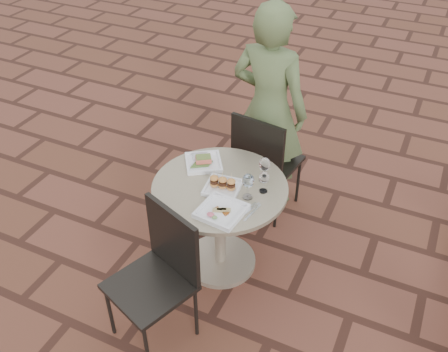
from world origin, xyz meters
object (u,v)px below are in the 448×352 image
at_px(plate_salmon, 203,162).
at_px(chair_near, 161,267).
at_px(cafe_table, 220,214).
at_px(diner, 269,110).
at_px(plate_sliders, 223,185).
at_px(plate_tuna, 221,211).
at_px(chair_far, 263,158).

bearing_deg(plate_salmon, chair_near, -81.14).
height_order(cafe_table, diner, diner).
bearing_deg(chair_near, diner, 107.48).
bearing_deg(plate_sliders, diner, 91.80).
distance_m(diner, plate_salmon, 0.73).
height_order(diner, plate_sliders, diner).
xyz_separation_m(chair_near, plate_sliders, (0.11, 0.62, 0.21)).
height_order(cafe_table, plate_sliders, plate_sliders).
height_order(diner, plate_salmon, diner).
distance_m(plate_salmon, plate_sliders, 0.31).
xyz_separation_m(cafe_table, chair_near, (-0.08, -0.65, 0.07)).
relative_size(cafe_table, plate_salmon, 2.68).
relative_size(diner, plate_salmon, 5.07).
bearing_deg(plate_sliders, plate_salmon, 141.35).
height_order(diner, plate_tuna, diner).
xyz_separation_m(plate_sliders, plate_tuna, (0.09, -0.22, -0.02)).
bearing_deg(chair_far, plate_tuna, 102.75).
height_order(chair_near, plate_tuna, chair_near).
xyz_separation_m(diner, plate_salmon, (-0.21, -0.70, -0.10)).
xyz_separation_m(chair_far, plate_tuna, (0.07, -0.90, 0.20)).
relative_size(chair_far, diner, 0.55).
distance_m(diner, plate_sliders, 0.89).
bearing_deg(chair_near, cafe_table, 103.55).
xyz_separation_m(diner, plate_sliders, (0.03, -0.89, -0.09)).
height_order(plate_salmon, plate_sliders, plate_sliders).
distance_m(cafe_table, plate_sliders, 0.28).
height_order(chair_near, plate_salmon, chair_near).
distance_m(chair_near, plate_salmon, 0.85).
bearing_deg(chair_far, plate_salmon, 70.44).
relative_size(cafe_table, chair_far, 0.97).
distance_m(chair_far, diner, 0.37).
height_order(plate_sliders, plate_tuna, plate_sliders).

